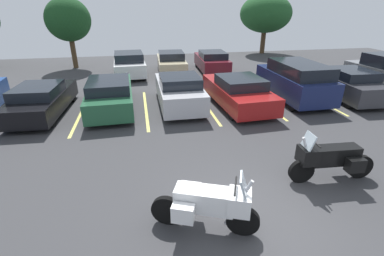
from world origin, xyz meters
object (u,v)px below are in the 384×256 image
Objects in this scene: car_black at (42,100)px; car_charcoal at (345,83)px; car_green at (110,94)px; car_silver at (179,91)px; motorcycle_second at (330,158)px; car_far_champagne at (171,62)px; car_far_maroon at (212,61)px; car_navy at (295,81)px; motorcycle_touring at (209,203)px; car_far_white at (129,64)px; car_red at (238,92)px.

car_black is 0.97× the size of car_charcoal.
car_green is 1.09× the size of car_silver.
car_far_champagne is at bearing 100.59° from motorcycle_second.
car_silver is at bearing -115.86° from car_far_maroon.
motorcycle_second is 0.54× the size of car_silver.
car_navy is at bearing -0.10° from car_silver.
car_green is at bearing 178.79° from car_navy.
car_green is at bearing -133.81° from car_far_maroon.
motorcycle_second is 11.10m from car_black.
motorcycle_second is (3.55, 1.14, 0.00)m from motorcycle_touring.
car_far_white is 2.81m from car_far_champagne.
car_charcoal is (5.34, 6.39, 0.04)m from motorcycle_second.
car_black is at bearing 124.06° from motorcycle_touring.
car_navy reaches higher than car_red.
car_navy is (11.52, -0.14, 0.29)m from car_black.
car_silver is 8.36m from car_charcoal.
car_far_white reaches higher than car_silver.
car_silver is at bearing 114.62° from motorcycle_second.
car_navy reaches higher than car_silver.
motorcycle_touring is 9.90m from car_navy.
motorcycle_touring is at bearing -139.74° from car_charcoal.
motorcycle_second is 9.06m from car_green.
motorcycle_touring is 9.47m from car_black.
car_far_champagne is at bearing 176.12° from car_far_maroon.
car_charcoal is at bearing -53.79° from car_far_maroon.
car_red is at bearing 93.37° from motorcycle_second.
car_black is 11.27m from car_far_maroon.
car_charcoal reaches higher than motorcycle_second.
car_silver is at bearing 178.74° from car_charcoal.
car_far_white is 1.03× the size of car_far_champagne.
car_navy is 1.07× the size of car_far_maroon.
car_silver reaches higher than car_charcoal.
car_green is 1.12× the size of car_far_maroon.
car_charcoal is 1.12× the size of car_far_champagne.
car_charcoal is at bearing -1.26° from car_black.
car_charcoal is at bearing -32.42° from car_far_white.
car_black is 0.97× the size of car_green.
car_navy is at bearing -39.58° from car_far_white.
car_silver is 1.00× the size of car_far_white.
car_red is at bearing -177.63° from car_charcoal.
motorcycle_touring is 0.91× the size of motorcycle_second.
motorcycle_second is 6.17m from car_red.
motorcycle_touring is at bearing -113.62° from car_red.
car_far_champagne reaches higher than car_black.
motorcycle_touring is 14.69m from car_far_champagne.
car_far_maroon is (-2.40, 6.76, -0.25)m from car_navy.
car_navy is at bearing 176.29° from car_charcoal.
car_navy reaches higher than car_charcoal.
motorcycle_second is at bearing -48.11° from car_green.
car_far_white is (-10.65, 6.76, 0.03)m from car_charcoal.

